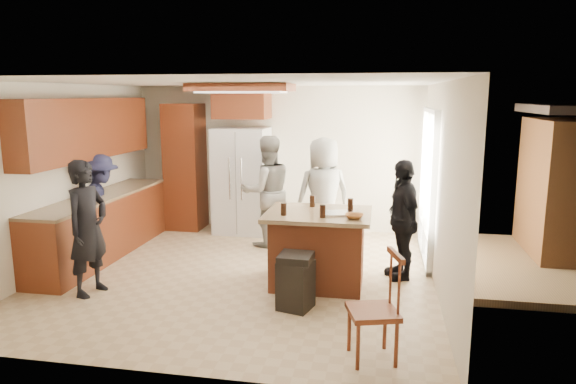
% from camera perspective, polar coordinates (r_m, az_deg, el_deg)
% --- Properties ---
extents(room_shell, '(8.00, 5.20, 5.00)m').
position_cam_1_polar(room_shell, '(8.45, 27.98, -0.61)').
color(room_shell, tan).
rests_on(room_shell, ground).
extents(person_front_left, '(0.54, 0.66, 1.61)m').
position_cam_1_polar(person_front_left, '(6.49, -21.35, -3.74)').
color(person_front_left, black).
rests_on(person_front_left, ground).
extents(person_behind_left, '(0.99, 0.87, 1.74)m').
position_cam_1_polar(person_behind_left, '(8.00, -2.33, 0.08)').
color(person_behind_left, gray).
rests_on(person_behind_left, ground).
extents(person_behind_right, '(1.01, 0.87, 1.74)m').
position_cam_1_polar(person_behind_right, '(7.70, 3.94, -0.34)').
color(person_behind_right, gray).
rests_on(person_behind_right, ground).
extents(person_side_right, '(0.70, 1.00, 1.55)m').
position_cam_1_polar(person_side_right, '(6.75, 12.58, -2.99)').
color(person_side_right, black).
rests_on(person_side_right, ground).
extents(person_counter, '(0.64, 1.05, 1.52)m').
position_cam_1_polar(person_counter, '(7.89, -20.07, -1.52)').
color(person_counter, '#1C1D38').
rests_on(person_counter, ground).
extents(left_cabinetry, '(0.64, 3.00, 2.30)m').
position_cam_1_polar(left_cabinetry, '(7.92, -20.45, -0.06)').
color(left_cabinetry, maroon).
rests_on(left_cabinetry, ground).
extents(back_wall_units, '(1.80, 0.60, 2.45)m').
position_cam_1_polar(back_wall_units, '(9.08, -9.84, 4.47)').
color(back_wall_units, maroon).
rests_on(back_wall_units, ground).
extents(refrigerator, '(0.90, 0.76, 1.80)m').
position_cam_1_polar(refrigerator, '(8.83, -5.14, 1.27)').
color(refrigerator, white).
rests_on(refrigerator, ground).
extents(kitchen_island, '(1.28, 1.03, 0.93)m').
position_cam_1_polar(kitchen_island, '(6.43, 3.37, -6.21)').
color(kitchen_island, brown).
rests_on(kitchen_island, ground).
extents(island_items, '(0.98, 0.69, 0.15)m').
position_cam_1_polar(island_items, '(6.18, 5.26, -2.16)').
color(island_items, silver).
rests_on(island_items, kitchen_island).
extents(trash_bin, '(0.42, 0.42, 0.63)m').
position_cam_1_polar(trash_bin, '(5.76, 0.86, -9.87)').
color(trash_bin, black).
rests_on(trash_bin, ground).
extents(spindle_chair, '(0.52, 0.52, 0.99)m').
position_cam_1_polar(spindle_chair, '(4.74, 9.65, -12.95)').
color(spindle_chair, maroon).
rests_on(spindle_chair, ground).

